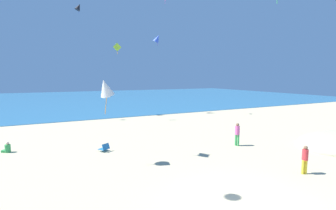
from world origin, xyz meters
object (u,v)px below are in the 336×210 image
beach_chair_near_camera (105,148)px  person_2 (7,148)px  person_3 (305,158)px  person_4 (237,133)px  kite_white (105,87)px  kite_blue (157,38)px  kite_black (79,7)px  kite_lime (117,47)px

beach_chair_near_camera → person_2: (-5.90, 2.71, 0.01)m
person_3 → person_4: size_ratio=0.90×
person_4 → kite_white: (-9.48, 0.15, 3.49)m
kite_white → person_3: bearing=-33.1°
beach_chair_near_camera → person_3: (8.53, -8.57, 0.62)m
person_2 → kite_white: 8.81m
kite_blue → beach_chair_near_camera: bearing=-125.6°
kite_blue → person_4: bearing=-94.4°
beach_chair_near_camera → person_2: 6.50m
person_3 → person_4: 5.70m
person_4 → person_2: bearing=140.6°
person_4 → kite_white: size_ratio=0.82×
kite_black → kite_lime: bearing=-59.4°
person_2 → kite_white: (5.50, -5.46, 4.20)m
beach_chair_near_camera → kite_blue: (10.40, 14.50, 9.95)m
kite_lime → kite_black: 8.39m
kite_white → kite_lime: kite_lime is taller
beach_chair_near_camera → person_2: bearing=34.1°
person_2 → person_3: 18.33m
kite_white → person_4: bearing=-0.9°
kite_white → beach_chair_near_camera: bearing=81.6°
person_3 → kite_black: size_ratio=1.19×
kite_blue → kite_black: 10.54m
kite_lime → person_4: bearing=-70.7°
kite_blue → kite_black: size_ratio=1.26×
person_3 → kite_white: size_ratio=0.74×
kite_blue → kite_black: kite_black is taller
kite_blue → kite_black: (-9.62, 2.47, 3.51)m
person_3 → person_4: bearing=-168.3°
person_4 → kite_white: kite_white is taller
person_4 → beach_chair_near_camera: bearing=143.4°
beach_chair_near_camera → kite_blue: 20.43m
person_2 → person_3: (14.43, -11.28, 0.61)m
beach_chair_near_camera → kite_black: (0.77, 16.97, 13.46)m
kite_white → kite_black: kite_black is taller
person_3 → kite_white: kite_white is taller
person_4 → kite_black: (-8.30, 19.86, 12.75)m
kite_white → person_2: bearing=135.2°
beach_chair_near_camera → person_2: size_ratio=1.09×
kite_black → kite_blue: bearing=-14.4°
beach_chair_near_camera → kite_blue: size_ratio=0.49×
person_2 → person_3: bearing=171.3°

